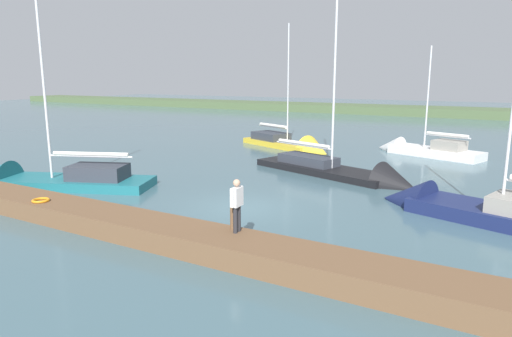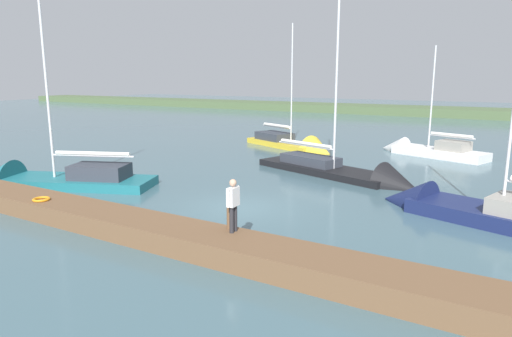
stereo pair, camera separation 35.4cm
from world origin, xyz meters
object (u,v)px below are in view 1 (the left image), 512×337
object	(u,v)px
mooring_post_near	(233,218)
sailboat_inner_slip	(42,183)
life_ring_buoy	(41,200)
sailboat_far_right	(475,214)
sailboat_near_dock	(420,151)
sailboat_behind_pier	(293,146)
person_on_dock	(237,202)
sailboat_far_left	(348,176)

from	to	relation	value
mooring_post_near	sailboat_inner_slip	distance (m)	13.42
life_ring_buoy	sailboat_far_right	size ratio (longest dim) A/B	0.06
sailboat_inner_slip	sailboat_near_dock	world-z (taller)	sailboat_inner_slip
sailboat_far_right	sailboat_behind_pier	bearing A→B (deg)	-25.85
sailboat_far_right	sailboat_near_dock	world-z (taller)	sailboat_far_right
life_ring_buoy	person_on_dock	world-z (taller)	person_on_dock
life_ring_buoy	sailboat_far_right	distance (m)	16.99
sailboat_inner_slip	sailboat_behind_pier	world-z (taller)	sailboat_behind_pier
life_ring_buoy	sailboat_behind_pier	world-z (taller)	sailboat_behind_pier
sailboat_behind_pier	sailboat_near_dock	distance (m)	9.28
life_ring_buoy	sailboat_far_right	bearing A→B (deg)	-149.87
life_ring_buoy	sailboat_inner_slip	distance (m)	6.05
sailboat_far_right	sailboat_near_dock	size ratio (longest dim) A/B	1.20
life_ring_buoy	sailboat_far_left	size ratio (longest dim) A/B	0.05
sailboat_far_right	person_on_dock	world-z (taller)	sailboat_far_right
sailboat_far_left	sailboat_far_right	bearing A→B (deg)	-16.51
sailboat_far_right	life_ring_buoy	bearing A→B (deg)	46.53
sailboat_far_left	sailboat_far_right	size ratio (longest dim) A/B	1.28
life_ring_buoy	sailboat_far_right	world-z (taller)	sailboat_far_right
sailboat_far_left	sailboat_near_dock	distance (m)	10.26
mooring_post_near	sailboat_behind_pier	distance (m)	21.42
sailboat_far_left	person_on_dock	distance (m)	12.38
mooring_post_near	sailboat_far_left	xyz separation A→B (m)	(0.24, -12.09, -0.93)
sailboat_far_left	sailboat_behind_pier	size ratio (longest dim) A/B	1.24
life_ring_buoy	sailboat_behind_pier	xyz separation A→B (m)	(-0.85, -21.08, -0.58)
mooring_post_near	sailboat_inner_slip	xyz separation A→B (m)	(13.16, -2.47, -0.92)
sailboat_behind_pier	sailboat_far_left	bearing A→B (deg)	-24.70
sailboat_near_dock	person_on_dock	bearing A→B (deg)	105.83
mooring_post_near	life_ring_buoy	xyz separation A→B (m)	(8.25, 1.00, -0.30)
sailboat_inner_slip	sailboat_far_right	size ratio (longest dim) A/B	1.03
person_on_dock	sailboat_inner_slip	bearing A→B (deg)	-13.56
sailboat_behind_pier	person_on_dock	size ratio (longest dim) A/B	6.25
mooring_post_near	sailboat_near_dock	size ratio (longest dim) A/B	0.08
sailboat_near_dock	life_ring_buoy	bearing A→B (deg)	86.25
sailboat_far_left	sailboat_inner_slip	size ratio (longest dim) A/B	1.25
sailboat_inner_slip	person_on_dock	bearing A→B (deg)	146.34
sailboat_inner_slip	sailboat_near_dock	xyz separation A→B (m)	(-14.82, -19.70, 0.09)
sailboat_far_right	sailboat_inner_slip	bearing A→B (deg)	30.85
sailboat_far_right	sailboat_far_left	bearing A→B (deg)	-17.97
life_ring_buoy	sailboat_inner_slip	size ratio (longest dim) A/B	0.06
mooring_post_near	person_on_dock	world-z (taller)	person_on_dock
life_ring_buoy	sailboat_inner_slip	world-z (taller)	sailboat_inner_slip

